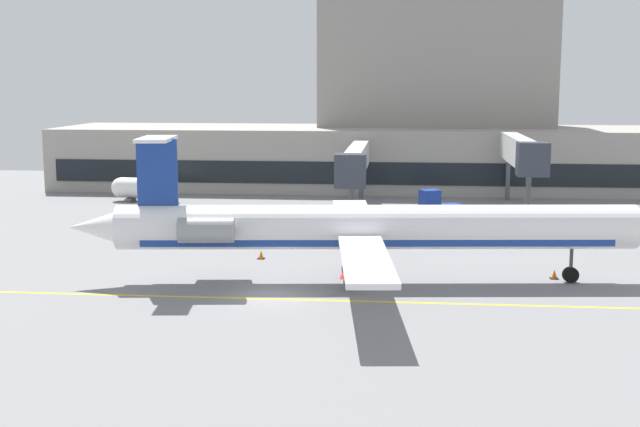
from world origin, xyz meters
name	(u,v)px	position (x,y,z in m)	size (l,w,h in m)	color
ground	(272,297)	(0.00, 0.00, -0.05)	(120.00, 120.00, 0.11)	slate
terminal_building	(397,124)	(6.12, 48.56, 6.80)	(68.25, 16.14, 20.22)	gray
jet_bridge_west	(356,162)	(2.78, 29.69, 4.40)	(2.40, 19.15, 5.77)	silver
jet_bridge_east	(520,153)	(16.94, 30.49, 5.27)	(2.40, 17.60, 6.67)	silver
regional_jet	(368,228)	(4.94, 3.43, 3.19)	(34.25, 25.00, 8.29)	white
baggage_tug	(536,226)	(16.63, 18.37, 0.94)	(3.10, 4.14, 2.08)	#1E4CB2
pushback_tractor	(436,204)	(9.71, 28.55, 1.00)	(4.02, 3.08, 2.21)	#19389E
fuel_tank	(145,188)	(-17.64, 33.98, 1.29)	(6.58, 2.24, 2.28)	white
safety_cone_alpha	(197,244)	(-7.25, 12.59, 0.25)	(0.47, 0.47, 0.55)	orange
safety_cone_bravo	(261,255)	(-2.18, 9.30, 0.25)	(0.47, 0.47, 0.55)	orange
safety_cone_charlie	(554,275)	(15.72, 5.53, 0.25)	(0.47, 0.47, 0.55)	orange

